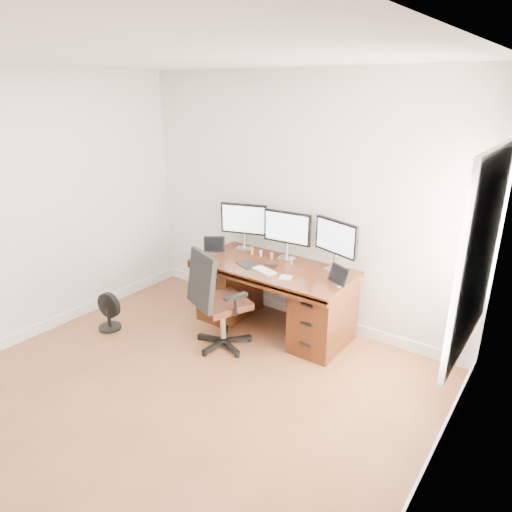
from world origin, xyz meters
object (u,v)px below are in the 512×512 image
Objects in this scene: desk at (274,295)px; floor_fan at (108,312)px; monitor_center at (287,229)px; office_chair at (218,316)px; keyboard at (264,271)px.

floor_fan is (-1.46, -1.07, -0.20)m from desk.
desk is at bearing -94.38° from monitor_center.
floor_fan is (-1.21, -0.43, -0.14)m from office_chair.
keyboard is at bearing -92.22° from monitor_center.
floor_fan is at bearing -142.38° from monitor_center.
office_chair is 3.98× the size of keyboard.
office_chair is 0.65m from keyboard.
keyboard is (1.47, 0.87, 0.55)m from floor_fan.
monitor_center reaches higher than floor_fan.
monitor_center is (0.00, 0.24, 0.68)m from desk.
desk is 6.45× the size of keyboard.
keyboard is at bearing 25.08° from floor_fan.
desk is 4.01× the size of floor_fan.
monitor_center reaches higher than desk.
office_chair is 1.30m from floor_fan.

